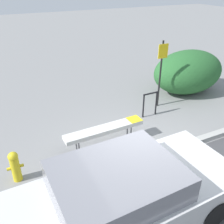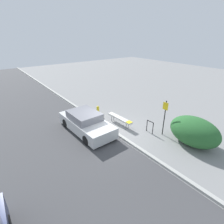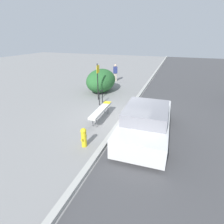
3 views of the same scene
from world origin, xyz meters
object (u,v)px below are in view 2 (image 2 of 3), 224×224
object	(u,v)px
bench	(120,118)
bike_rack	(150,126)
sign_post	(165,115)
fire_hydrant	(98,110)
parked_car_near	(86,123)

from	to	relation	value
bench	bike_rack	distance (m)	2.19
sign_post	fire_hydrant	distance (m)	5.36
bike_rack	bench	bearing A→B (deg)	-156.53
fire_hydrant	sign_post	bearing A→B (deg)	18.35
fire_hydrant	parked_car_near	distance (m)	2.59
bike_rack	fire_hydrant	distance (m)	4.50
bench	sign_post	xyz separation A→B (m)	(2.67, 1.34, 0.88)
sign_post	fire_hydrant	size ratio (longest dim) A/B	3.01
sign_post	parked_car_near	xyz separation A→B (m)	(-3.37, -3.66, -0.77)
bench	sign_post	size ratio (longest dim) A/B	0.97
bike_rack	fire_hydrant	world-z (taller)	bike_rack
bench	bike_rack	size ratio (longest dim) A/B	2.70
bench	parked_car_near	distance (m)	2.43
bench	parked_car_near	size ratio (longest dim) A/B	0.50
bench	fire_hydrant	distance (m)	2.35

